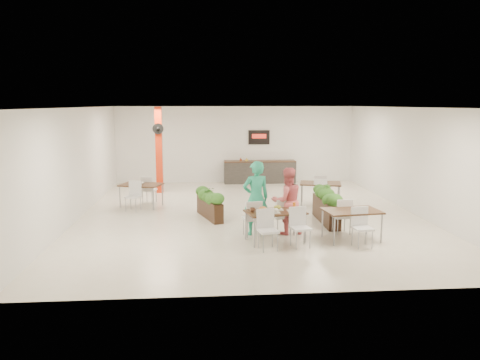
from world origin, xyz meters
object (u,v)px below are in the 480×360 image
Objects in this scene: service_counter at (260,171)px; side_table_a at (141,188)px; main_table at (275,216)px; diner_woman at (287,201)px; diner_man at (256,198)px; planter_left at (210,201)px; side_table_c at (352,215)px; side_table_b at (320,186)px; planter_right at (326,205)px; red_column at (159,149)px.

service_counter reaches higher than side_table_a.
main_table is 0.80m from diner_woman.
side_table_a is (-3.33, 3.50, -0.31)m from diner_man.
main_table is 1.08× the size of planter_left.
side_table_c is at bearing -0.88° from main_table.
main_table is 0.97× the size of diner_man.
diner_man is 1.13× the size of side_table_a.
side_table_a and side_table_b have the same top height.
diner_woman is at bearing -91.83° from service_counter.
planter_right is at bearing -85.85° from side_table_b.
planter_right is at bearing -81.07° from service_counter.
red_column reaches higher than side_table_a.
diner_man is at bearing -97.64° from service_counter.
red_column is 1.07× the size of service_counter.
planter_left is at bearing -55.05° from diner_woman.
diner_woman is 1.73m from planter_right.
side_table_a is at bearing -168.10° from side_table_b.
red_column reaches higher than side_table_c.
side_table_c is (0.16, -1.75, 0.13)m from planter_right.
planter_right is at bearing 88.52° from side_table_c.
red_column is 6.69m from diner_man.
red_column is 7.13m from planter_right.
diner_woman is at bearing -22.24° from side_table_a.
planter_left is at bearing -110.15° from service_counter.
main_table is at bearing 172.31° from side_table_c.
side_table_b is (0.39, 2.22, 0.13)m from planter_right.
side_table_c is at bearing -18.70° from side_table_a.
diner_woman reaches higher than side_table_a.
diner_man is 2.40m from side_table_c.
red_column reaches higher than main_table.
planter_left is at bearing -144.30° from side_table_b.
side_table_c is at bearing -81.81° from service_counter.
main_table is at bearing 109.02° from diner_man.
planter_right is at bearing 45.04° from main_table.
service_counter is (4.00, 1.86, -1.15)m from red_column.
planter_left is 4.25m from side_table_c.
red_column is 4.65m from planter_left.
diner_man is at bearing 120.80° from main_table.
service_counter is 4.77m from side_table_b.
diner_woman is at bearing 148.27° from side_table_c.
diner_man is 0.92× the size of planter_right.
side_table_a is 1.01× the size of side_table_c.
diner_woman is 1.04× the size of side_table_c.
service_counter is 6.85m from planter_right.
diner_man reaches higher than planter_right.
planter_left is 1.01× the size of side_table_b.
side_table_c is at bearing -51.85° from red_column.
diner_woman is (0.80, 0.00, -0.09)m from diner_man.
diner_man is (2.95, -5.96, -0.70)m from red_column.
side_table_c reaches higher than planter_left.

